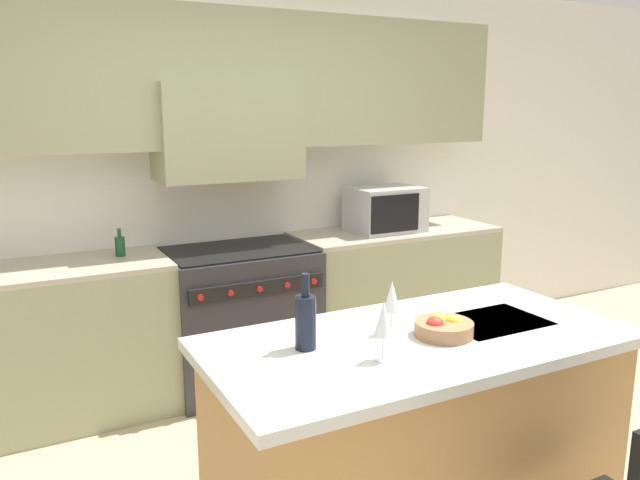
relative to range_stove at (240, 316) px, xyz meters
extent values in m
cube|color=silver|center=(0.00, 0.36, 0.89)|extent=(10.00, 0.06, 2.70)
cube|color=gray|center=(0.00, 0.16, 1.52)|extent=(3.98, 0.34, 0.85)
cube|color=gray|center=(0.00, 0.13, 1.19)|extent=(0.92, 0.40, 0.60)
cube|color=gray|center=(-1.23, 0.02, -0.01)|extent=(1.52, 0.62, 0.90)
cube|color=#B2A893|center=(-1.23, 0.02, 0.45)|extent=(1.52, 0.62, 0.03)
cube|color=gray|center=(1.23, 0.02, -0.01)|extent=(1.52, 0.62, 0.90)
cube|color=#B2A893|center=(1.23, 0.02, 0.45)|extent=(1.52, 0.62, 0.03)
cube|color=#2D2D33|center=(0.00, 0.00, -0.01)|extent=(0.94, 0.66, 0.90)
cube|color=black|center=(0.00, 0.00, 0.45)|extent=(0.90, 0.61, 0.01)
cube|color=black|center=(0.00, -0.34, 0.28)|extent=(0.86, 0.02, 0.09)
cylinder|color=#B21E1E|center=(-0.36, -0.35, 0.28)|extent=(0.04, 0.02, 0.04)
cylinder|color=#B21E1E|center=(-0.18, -0.35, 0.28)|extent=(0.04, 0.02, 0.04)
cylinder|color=#B21E1E|center=(0.00, -0.35, 0.28)|extent=(0.04, 0.02, 0.04)
cylinder|color=#B21E1E|center=(0.18, -0.35, 0.28)|extent=(0.04, 0.02, 0.04)
cylinder|color=#B21E1E|center=(0.36, -0.35, 0.28)|extent=(0.04, 0.02, 0.04)
cube|color=#B7B7BC|center=(1.14, 0.02, 0.63)|extent=(0.50, 0.39, 0.32)
cube|color=black|center=(1.09, -0.18, 0.63)|extent=(0.39, 0.01, 0.26)
cube|color=#B7844C|center=(0.09, -1.81, -0.02)|extent=(1.61, 0.78, 0.87)
cube|color=silver|center=(0.09, -1.81, 0.44)|extent=(1.71, 0.84, 0.04)
cube|color=#2D2D30|center=(0.48, -1.81, 0.45)|extent=(0.44, 0.32, 0.01)
cylinder|color=#B2B2B7|center=(0.48, -1.62, 0.46)|extent=(0.02, 0.02, 0.00)
cylinder|color=black|center=(-0.37, -1.72, 0.56)|extent=(0.08, 0.08, 0.20)
cylinder|color=black|center=(-0.37, -1.72, 0.71)|extent=(0.03, 0.03, 0.09)
cylinder|color=white|center=(-0.17, -1.95, 0.46)|extent=(0.06, 0.06, 0.01)
cylinder|color=white|center=(-0.17, -1.95, 0.51)|extent=(0.01, 0.01, 0.09)
cone|color=white|center=(-0.17, -1.95, 0.62)|extent=(0.07, 0.07, 0.13)
cylinder|color=white|center=(0.01, -1.74, 0.46)|extent=(0.06, 0.06, 0.01)
cylinder|color=white|center=(0.01, -1.74, 0.51)|extent=(0.01, 0.01, 0.09)
cone|color=white|center=(0.01, -1.74, 0.62)|extent=(0.07, 0.07, 0.13)
cylinder|color=#996B47|center=(0.18, -1.86, 0.49)|extent=(0.23, 0.23, 0.06)
sphere|color=red|center=(0.13, -1.86, 0.51)|extent=(0.07, 0.07, 0.07)
sphere|color=gold|center=(0.22, -1.86, 0.51)|extent=(0.07, 0.07, 0.07)
sphere|color=gold|center=(0.18, -1.82, 0.51)|extent=(0.08, 0.08, 0.08)
cylinder|color=#194723|center=(-0.71, 0.09, 0.53)|extent=(0.06, 0.06, 0.12)
cylinder|color=#194723|center=(-0.71, 0.09, 0.61)|extent=(0.02, 0.02, 0.05)
camera|label=1|loc=(-1.34, -3.70, 1.35)|focal=35.00mm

